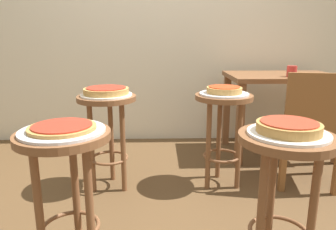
% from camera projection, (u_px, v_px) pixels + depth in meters
% --- Properties ---
extents(ground_plane, '(6.00, 6.00, 0.00)m').
position_uv_depth(ground_plane, '(161.00, 221.00, 1.92)').
color(ground_plane, brown).
extents(stool_foreground, '(0.41, 0.41, 0.68)m').
position_uv_depth(stool_foreground, '(284.00, 173.00, 1.36)').
color(stool_foreground, brown).
rests_on(stool_foreground, ground_plane).
extents(serving_plate_foreground, '(0.33, 0.33, 0.01)m').
position_uv_depth(serving_plate_foreground, '(288.00, 134.00, 1.32)').
color(serving_plate_foreground, white).
rests_on(serving_plate_foreground, stool_foreground).
extents(pizza_foreground, '(0.26, 0.26, 0.05)m').
position_uv_depth(pizza_foreground, '(289.00, 127.00, 1.31)').
color(pizza_foreground, '#B78442').
rests_on(pizza_foreground, serving_plate_foreground).
extents(stool_middle, '(0.41, 0.41, 0.68)m').
position_uv_depth(stool_middle, '(66.00, 170.00, 1.40)').
color(stool_middle, brown).
rests_on(stool_middle, ground_plane).
extents(serving_plate_middle, '(0.36, 0.36, 0.01)m').
position_uv_depth(serving_plate_middle, '(62.00, 131.00, 1.36)').
color(serving_plate_middle, silver).
rests_on(serving_plate_middle, stool_middle).
extents(pizza_middle, '(0.29, 0.29, 0.02)m').
position_uv_depth(pizza_middle, '(62.00, 127.00, 1.35)').
color(pizza_middle, '#B78442').
rests_on(pizza_middle, serving_plate_middle).
extents(stool_leftside, '(0.41, 0.41, 0.68)m').
position_uv_depth(stool_leftside, '(108.00, 120.00, 2.24)').
color(stool_leftside, brown).
rests_on(stool_leftside, ground_plane).
extents(serving_plate_leftside, '(0.35, 0.35, 0.01)m').
position_uv_depth(serving_plate_leftside, '(106.00, 95.00, 2.20)').
color(serving_plate_leftside, white).
rests_on(serving_plate_leftside, stool_leftside).
extents(pizza_leftside, '(0.31, 0.31, 0.05)m').
position_uv_depth(pizza_leftside, '(106.00, 91.00, 2.19)').
color(pizza_leftside, tan).
rests_on(pizza_leftside, serving_plate_leftside).
extents(stool_rear, '(0.41, 0.41, 0.68)m').
position_uv_depth(stool_rear, '(223.00, 118.00, 2.28)').
color(stool_rear, brown).
rests_on(stool_rear, ground_plane).
extents(serving_plate_rear, '(0.35, 0.35, 0.01)m').
position_uv_depth(serving_plate_rear, '(224.00, 94.00, 2.24)').
color(serving_plate_rear, silver).
rests_on(serving_plate_rear, stool_rear).
extents(pizza_rear, '(0.25, 0.25, 0.05)m').
position_uv_depth(pizza_rear, '(224.00, 90.00, 2.23)').
color(pizza_rear, tan).
rests_on(pizza_rear, serving_plate_rear).
extents(dining_table, '(0.96, 0.65, 0.75)m').
position_uv_depth(dining_table, '(281.00, 88.00, 2.90)').
color(dining_table, brown).
rests_on(dining_table, ground_plane).
extents(cup_near_edge, '(0.08, 0.08, 0.09)m').
position_uv_depth(cup_near_edge, '(292.00, 71.00, 2.69)').
color(cup_near_edge, red).
rests_on(cup_near_edge, dining_table).
extents(wooden_chair, '(0.47, 0.47, 0.85)m').
position_uv_depth(wooden_chair, '(310.00, 125.00, 2.27)').
color(wooden_chair, brown).
rests_on(wooden_chair, ground_plane).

